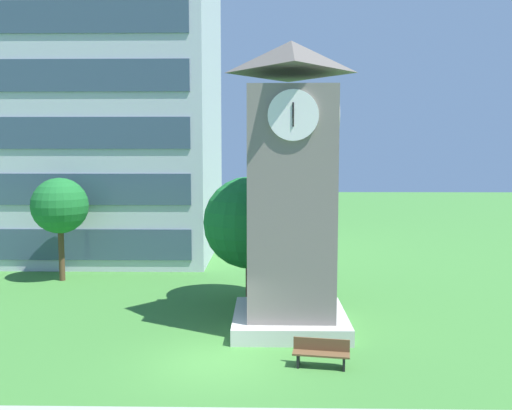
% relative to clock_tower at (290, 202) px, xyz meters
% --- Properties ---
extents(ground_plane, '(160.00, 160.00, 0.00)m').
position_rel_clock_tower_xyz_m(ground_plane, '(-2.68, -3.41, -4.94)').
color(ground_plane, '#3D7A33').
extents(office_building, '(16.89, 12.80, 28.80)m').
position_rel_clock_tower_xyz_m(office_building, '(-12.97, 15.97, 9.46)').
color(office_building, '#B7BCC6').
rests_on(office_building, ground).
extents(clock_tower, '(4.36, 4.36, 11.00)m').
position_rel_clock_tower_xyz_m(clock_tower, '(0.00, 0.00, 0.00)').
color(clock_tower, slate).
rests_on(clock_tower, ground).
extents(park_bench, '(1.85, 0.76, 0.88)m').
position_rel_clock_tower_xyz_m(park_bench, '(0.82, -3.84, -4.48)').
color(park_bench, brown).
rests_on(park_bench, ground).
extents(tree_by_building, '(2.98, 2.98, 5.55)m').
position_rel_clock_tower_xyz_m(tree_by_building, '(-11.94, 7.53, -0.90)').
color(tree_by_building, '#513823').
rests_on(tree_by_building, ground).
extents(tree_near_tower, '(4.22, 4.22, 5.77)m').
position_rel_clock_tower_xyz_m(tree_near_tower, '(-1.71, 3.81, -1.29)').
color(tree_near_tower, '#513823').
rests_on(tree_near_tower, ground).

